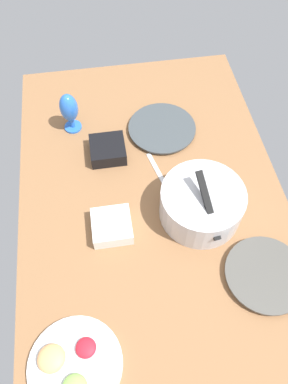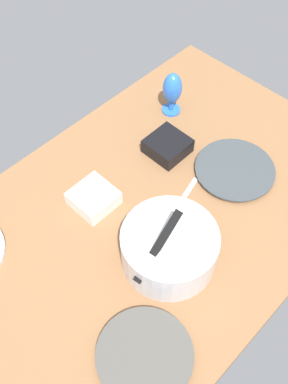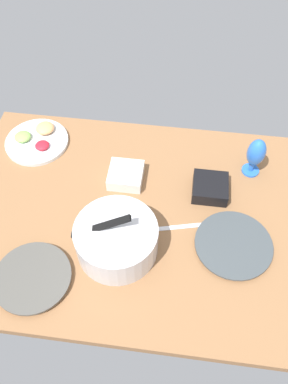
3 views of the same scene
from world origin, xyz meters
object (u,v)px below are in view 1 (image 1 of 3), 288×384
at_px(dinner_plate_left, 162,129).
at_px(dinner_plate_right, 265,275).
at_px(mixing_bowl, 202,203).
at_px(fruit_platter, 73,365).
at_px(square_bowl_black, 108,149).
at_px(square_bowl_white, 112,226).
at_px(hurricane_glass_blue, 69,109).

xyz_separation_m(dinner_plate_left, dinner_plate_right, (0.72, 0.23, 0.00)).
relative_size(dinner_plate_left, mixing_bowl, 0.93).
height_order(mixing_bowl, fruit_platter, mixing_bowl).
distance_m(mixing_bowl, square_bowl_black, 0.47).
bearing_deg(dinner_plate_left, mixing_bowl, 8.51).
height_order(square_bowl_black, square_bowl_white, square_bowl_black).
height_order(dinner_plate_right, hurricane_glass_blue, hurricane_glass_blue).
relative_size(dinner_plate_left, square_bowl_black, 2.05).
bearing_deg(square_bowl_white, dinner_plate_right, 62.52).
bearing_deg(dinner_plate_right, dinner_plate_left, -162.24).
bearing_deg(dinner_plate_left, hurricane_glass_blue, -101.21).
xyz_separation_m(dinner_plate_left, square_bowl_white, (0.46, -0.27, 0.02)).
xyz_separation_m(dinner_plate_left, mixing_bowl, (0.44, 0.07, 0.06)).
distance_m(dinner_plate_right, square_bowl_white, 0.57).
relative_size(dinner_plate_left, fruit_platter, 1.03).
height_order(dinner_plate_left, hurricane_glass_blue, hurricane_glass_blue).
relative_size(mixing_bowl, hurricane_glass_blue, 1.68).
height_order(dinner_plate_left, fruit_platter, fruit_platter).
height_order(mixing_bowl, square_bowl_black, mixing_bowl).
bearing_deg(square_bowl_white, square_bowl_black, 176.49).
bearing_deg(square_bowl_black, square_bowl_white, -3.51).
distance_m(dinner_plate_right, square_bowl_black, 0.78).
height_order(hurricane_glass_blue, square_bowl_black, hurricane_glass_blue).
relative_size(square_bowl_black, square_bowl_white, 1.01).
bearing_deg(dinner_plate_right, hurricane_glass_blue, -142.14).
relative_size(hurricane_glass_blue, square_bowl_white, 1.32).
bearing_deg(dinner_plate_right, square_bowl_white, -117.48).
xyz_separation_m(dinner_plate_right, mixing_bowl, (-0.28, -0.16, 0.06)).
bearing_deg(dinner_plate_right, fruit_platter, -74.63).
xyz_separation_m(hurricane_glass_blue, square_bowl_black, (0.18, 0.14, -0.08)).
bearing_deg(dinner_plate_right, square_bowl_black, -142.31).
bearing_deg(square_bowl_black, dinner_plate_left, 111.59).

